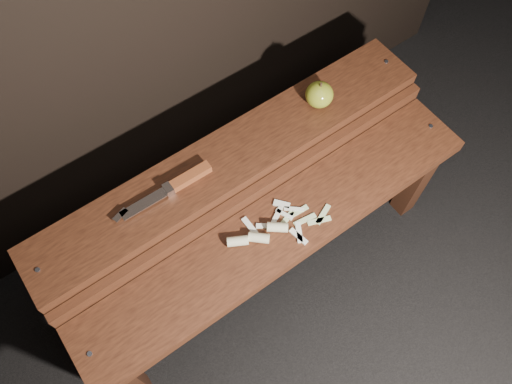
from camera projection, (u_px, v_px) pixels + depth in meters
ground at (266, 266)px, 1.71m from camera, size 60.00×60.00×0.00m
bench_front_tier at (282, 240)px, 1.38m from camera, size 1.20×0.20×0.42m
bench_rear_tier at (234, 171)px, 1.41m from camera, size 1.20×0.21×0.50m
apple at (319, 95)px, 1.39m from camera, size 0.08×0.08×0.08m
knife at (179, 183)px, 1.28m from camera, size 0.28×0.04×0.02m
apple_scraps at (268, 230)px, 1.31m from camera, size 0.30×0.16×0.03m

